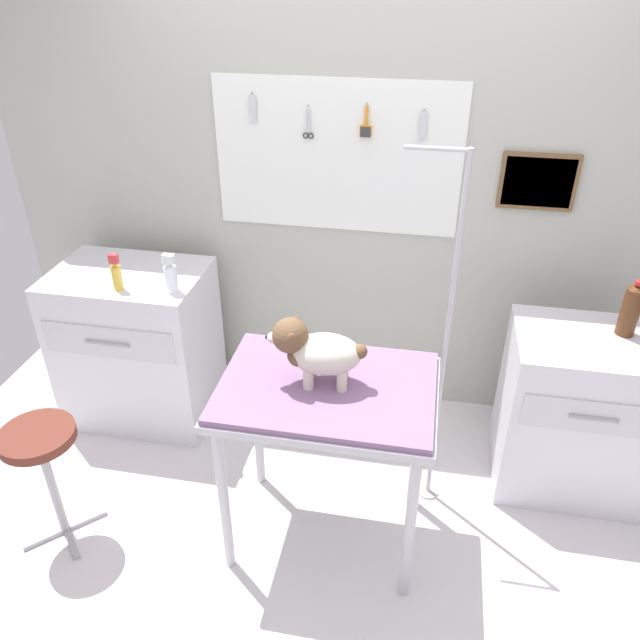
{
  "coord_description": "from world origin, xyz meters",
  "views": [
    {
      "loc": [
        0.35,
        -1.8,
        2.37
      ],
      "look_at": [
        -0.04,
        0.23,
        1.11
      ],
      "focal_mm": 34.86,
      "sensor_mm": 36.0,
      "label": 1
    }
  ],
  "objects_px": {
    "grooming_arm": "(442,359)",
    "stool": "(42,453)",
    "dog": "(315,350)",
    "counter_left": "(138,345)",
    "shampoo_bottle": "(117,275)",
    "soda_bottle": "(631,310)",
    "grooming_table": "(326,403)",
    "cabinet_right": "(574,412)"
  },
  "relations": [
    {
      "from": "grooming_table",
      "to": "soda_bottle",
      "type": "relative_size",
      "value": 3.3
    },
    {
      "from": "grooming_arm",
      "to": "soda_bottle",
      "type": "height_order",
      "value": "grooming_arm"
    },
    {
      "from": "shampoo_bottle",
      "to": "stool",
      "type": "bearing_deg",
      "value": -94.41
    },
    {
      "from": "grooming_arm",
      "to": "stool",
      "type": "distance_m",
      "value": 1.78
    },
    {
      "from": "shampoo_bottle",
      "to": "soda_bottle",
      "type": "relative_size",
      "value": 0.71
    },
    {
      "from": "grooming_arm",
      "to": "soda_bottle",
      "type": "relative_size",
      "value": 6.49
    },
    {
      "from": "cabinet_right",
      "to": "soda_bottle",
      "type": "xyz_separation_m",
      "value": [
        0.14,
        0.07,
        0.55
      ]
    },
    {
      "from": "grooming_table",
      "to": "shampoo_bottle",
      "type": "xyz_separation_m",
      "value": [
        -1.14,
        0.52,
        0.22
      ]
    },
    {
      "from": "stool",
      "to": "soda_bottle",
      "type": "relative_size",
      "value": 2.28
    },
    {
      "from": "dog",
      "to": "shampoo_bottle",
      "type": "distance_m",
      "value": 1.21
    },
    {
      "from": "shampoo_bottle",
      "to": "dog",
      "type": "bearing_deg",
      "value": -25.15
    },
    {
      "from": "grooming_table",
      "to": "stool",
      "type": "height_order",
      "value": "grooming_table"
    },
    {
      "from": "counter_left",
      "to": "soda_bottle",
      "type": "distance_m",
      "value": 2.51
    },
    {
      "from": "grooming_arm",
      "to": "stool",
      "type": "relative_size",
      "value": 2.84
    },
    {
      "from": "cabinet_right",
      "to": "counter_left",
      "type": "bearing_deg",
      "value": 176.97
    },
    {
      "from": "grooming_table",
      "to": "grooming_arm",
      "type": "height_order",
      "value": "grooming_arm"
    },
    {
      "from": "soda_bottle",
      "to": "stool",
      "type": "bearing_deg",
      "value": -160.41
    },
    {
      "from": "grooming_arm",
      "to": "soda_bottle",
      "type": "distance_m",
      "value": 0.88
    },
    {
      "from": "dog",
      "to": "stool",
      "type": "height_order",
      "value": "dog"
    },
    {
      "from": "grooming_arm",
      "to": "counter_left",
      "type": "bearing_deg",
      "value": 167.8
    },
    {
      "from": "dog",
      "to": "soda_bottle",
      "type": "distance_m",
      "value": 1.45
    },
    {
      "from": "cabinet_right",
      "to": "shampoo_bottle",
      "type": "bearing_deg",
      "value": -178.79
    },
    {
      "from": "cabinet_right",
      "to": "stool",
      "type": "distance_m",
      "value": 2.46
    },
    {
      "from": "grooming_arm",
      "to": "dog",
      "type": "xyz_separation_m",
      "value": [
        -0.5,
        -0.33,
        0.2
      ]
    },
    {
      "from": "dog",
      "to": "counter_left",
      "type": "distance_m",
      "value": 1.45
    },
    {
      "from": "grooming_table",
      "to": "shampoo_bottle",
      "type": "bearing_deg",
      "value": 155.46
    },
    {
      "from": "grooming_table",
      "to": "dog",
      "type": "xyz_separation_m",
      "value": [
        -0.05,
        0.01,
        0.25
      ]
    },
    {
      "from": "counter_left",
      "to": "stool",
      "type": "relative_size",
      "value": 1.47
    },
    {
      "from": "stool",
      "to": "shampoo_bottle",
      "type": "xyz_separation_m",
      "value": [
        0.06,
        0.75,
        0.49
      ]
    },
    {
      "from": "grooming_arm",
      "to": "counter_left",
      "type": "relative_size",
      "value": 1.93
    },
    {
      "from": "cabinet_right",
      "to": "dog",
      "type": "bearing_deg",
      "value": -154.31
    },
    {
      "from": "counter_left",
      "to": "grooming_table",
      "type": "bearing_deg",
      "value": -30.14
    },
    {
      "from": "grooming_arm",
      "to": "stool",
      "type": "bearing_deg",
      "value": -161.03
    },
    {
      "from": "grooming_table",
      "to": "stool",
      "type": "relative_size",
      "value": 1.45
    },
    {
      "from": "stool",
      "to": "dog",
      "type": "bearing_deg",
      "value": 11.76
    },
    {
      "from": "grooming_arm",
      "to": "soda_bottle",
      "type": "bearing_deg",
      "value": 20.84
    },
    {
      "from": "dog",
      "to": "stool",
      "type": "relative_size",
      "value": 0.65
    },
    {
      "from": "grooming_arm",
      "to": "cabinet_right",
      "type": "xyz_separation_m",
      "value": [
        0.67,
        0.23,
        -0.39
      ]
    },
    {
      "from": "counter_left",
      "to": "soda_bottle",
      "type": "bearing_deg",
      "value": -1.15
    },
    {
      "from": "dog",
      "to": "grooming_arm",
      "type": "bearing_deg",
      "value": 33.25
    },
    {
      "from": "grooming_arm",
      "to": "grooming_table",
      "type": "bearing_deg",
      "value": -143.5
    },
    {
      "from": "grooming_arm",
      "to": "cabinet_right",
      "type": "bearing_deg",
      "value": 19.28
    }
  ]
}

